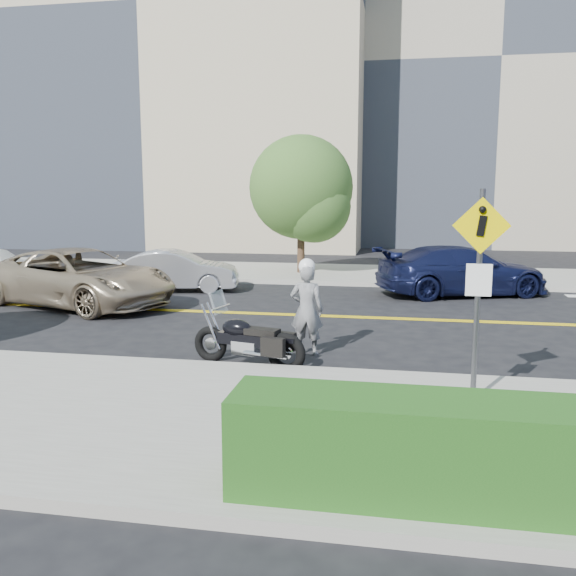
% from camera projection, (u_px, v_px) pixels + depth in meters
% --- Properties ---
extents(ground_plane, '(120.00, 120.00, 0.00)m').
position_uv_depth(ground_plane, '(274.00, 314.00, 15.62)').
color(ground_plane, black).
rests_on(ground_plane, ground).
extents(sidewalk_near, '(60.00, 5.00, 0.15)m').
position_uv_depth(sidewalk_near, '(164.00, 416.00, 8.32)').
color(sidewalk_near, '#9E9B91').
rests_on(sidewalk_near, ground_plane).
extents(sidewalk_far, '(60.00, 5.00, 0.15)m').
position_uv_depth(sidewalk_far, '(315.00, 273.00, 22.89)').
color(sidewalk_far, '#9E9B91').
rests_on(sidewalk_far, ground_plane).
extents(building_left, '(22.00, 14.00, 25.00)m').
position_uv_depth(building_left, '(185.00, 35.00, 36.82)').
color(building_left, tan).
rests_on(building_left, ground_plane).
extents(building_mid, '(18.00, 14.00, 20.00)m').
position_uv_depth(building_mid, '(484.00, 80.00, 37.89)').
color(building_mid, '#A39984').
rests_on(building_mid, ground_plane).
extents(pedestrian_sign, '(0.78, 0.08, 3.00)m').
position_uv_depth(pedestrian_sign, '(479.00, 275.00, 8.43)').
color(pedestrian_sign, '#4C4C51').
rests_on(pedestrian_sign, sidewalk_near).
extents(motorcyclist, '(0.65, 0.44, 1.87)m').
position_uv_depth(motorcyclist, '(307.00, 307.00, 11.62)').
color(motorcyclist, '#AEAFB3').
rests_on(motorcyclist, ground).
extents(motorcycle, '(2.26, 1.16, 1.32)m').
position_uv_depth(motorcycle, '(248.00, 329.00, 10.96)').
color(motorcycle, black).
rests_on(motorcycle, ground).
extents(suv, '(6.20, 4.34, 1.57)m').
position_uv_depth(suv, '(79.00, 278.00, 16.66)').
color(suv, tan).
rests_on(suv, ground).
extents(parked_car_silver, '(4.09, 2.10, 1.29)m').
position_uv_depth(parked_car_silver, '(176.00, 271.00, 19.21)').
color(parked_car_silver, '#ACADB4').
rests_on(parked_car_silver, ground).
extents(parked_car_blue, '(5.56, 3.72, 1.49)m').
position_uv_depth(parked_car_blue, '(462.00, 271.00, 18.41)').
color(parked_car_blue, '#151B41').
rests_on(parked_car_blue, ground).
extents(tree_far_a, '(3.77, 3.77, 5.15)m').
position_uv_depth(tree_far_a, '(301.00, 187.00, 22.14)').
color(tree_far_a, '#382619').
rests_on(tree_far_a, ground).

